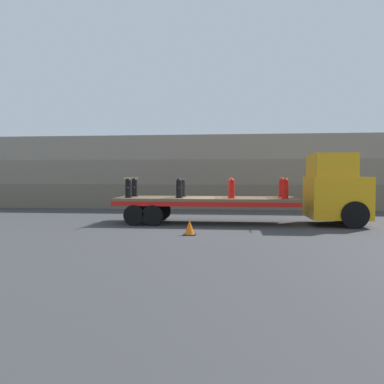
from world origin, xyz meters
TOP-DOWN VIEW (x-y plane):
  - ground_plane at (0.00, 0.00)m, footprint 120.00×120.00m
  - rock_cliff at (0.00, 8.48)m, footprint 60.00×3.30m
  - truck_cab at (5.82, 0.00)m, footprint 2.43×2.62m
  - flatbed_trailer at (-0.69, 0.00)m, footprint 8.17×2.57m
  - fire_hydrant_black_near_0 at (-3.48, -0.54)m, footprint 0.34×0.58m
  - fire_hydrant_black_far_0 at (-3.48, 0.54)m, footprint 0.34×0.58m
  - fire_hydrant_black_near_1 at (-1.16, -0.54)m, footprint 0.34×0.58m
  - fire_hydrant_black_far_1 at (-1.16, 0.54)m, footprint 0.34×0.58m
  - fire_hydrant_red_near_2 at (1.16, -0.54)m, footprint 0.34×0.58m
  - fire_hydrant_red_far_2 at (1.16, 0.54)m, footprint 0.34×0.58m
  - fire_hydrant_red_near_3 at (3.48, -0.54)m, footprint 0.34×0.58m
  - fire_hydrant_red_far_3 at (3.48, 0.54)m, footprint 0.34×0.58m
  - cargo_strap_rear at (-3.48, 0.00)m, footprint 0.05×2.67m
  - cargo_strap_middle at (1.16, 0.00)m, footprint 0.05×2.67m
  - cargo_strap_front at (3.48, 0.00)m, footprint 0.05×2.67m
  - traffic_cone at (-0.37, -3.49)m, footprint 0.46×0.46m

SIDE VIEW (x-z plane):
  - ground_plane at x=0.00m, z-range 0.00..0.00m
  - traffic_cone at x=-0.37m, z-range -0.01..0.55m
  - flatbed_trailer at x=-0.69m, z-range 0.34..1.52m
  - truck_cab at x=5.82m, z-range -0.02..3.11m
  - fire_hydrant_black_near_0 at x=-3.48m, z-range 1.17..2.05m
  - fire_hydrant_black_far_0 at x=-3.48m, z-range 1.17..2.05m
  - fire_hydrant_black_near_1 at x=-1.16m, z-range 1.17..2.05m
  - fire_hydrant_black_far_1 at x=-1.16m, z-range 1.17..2.05m
  - fire_hydrant_red_near_2 at x=1.16m, z-range 1.17..2.05m
  - fire_hydrant_red_far_2 at x=1.16m, z-range 1.17..2.05m
  - fire_hydrant_red_near_3 at x=3.48m, z-range 1.17..2.05m
  - fire_hydrant_red_far_3 at x=3.48m, z-range 1.17..2.05m
  - cargo_strap_rear at x=-3.48m, z-range 2.07..2.08m
  - cargo_strap_middle at x=1.16m, z-range 2.07..2.08m
  - cargo_strap_front at x=3.48m, z-range 2.07..2.08m
  - rock_cliff at x=0.00m, z-range 0.00..4.84m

